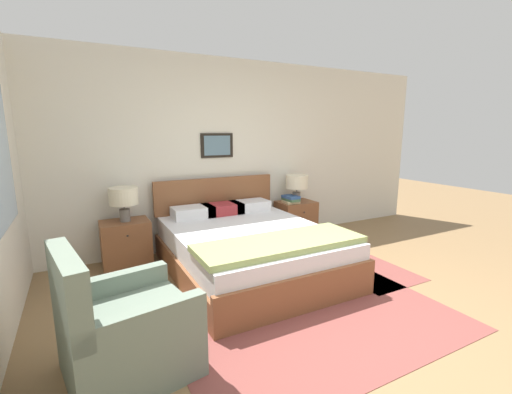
# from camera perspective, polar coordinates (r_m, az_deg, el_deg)

# --- Properties ---
(ground_plane) EXTENTS (16.00, 16.00, 0.00)m
(ground_plane) POSITION_cam_1_polar(r_m,az_deg,el_deg) (3.05, 16.85, -21.74)
(ground_plane) COLOR olive
(wall_back) EXTENTS (7.24, 0.09, 2.60)m
(wall_back) POSITION_cam_1_polar(r_m,az_deg,el_deg) (4.91, -5.40, 7.18)
(wall_back) COLOR silver
(wall_back) RESTS_ON ground_plane
(area_rug_main) EXTENTS (2.46, 1.87, 0.01)m
(area_rug_main) POSITION_cam_1_polar(r_m,az_deg,el_deg) (3.28, 8.95, -18.71)
(area_rug_main) COLOR brown
(area_rug_main) RESTS_ON ground_plane
(area_rug_bedside) EXTENTS (0.80, 1.32, 0.01)m
(area_rug_bedside) POSITION_cam_1_polar(r_m,az_deg,el_deg) (4.43, 17.01, -10.95)
(area_rug_bedside) COLOR brown
(area_rug_bedside) RESTS_ON ground_plane
(bed) EXTENTS (1.71, 2.15, 0.98)m
(bed) POSITION_cam_1_polar(r_m,az_deg,el_deg) (4.02, -1.24, -8.44)
(bed) COLOR brown
(bed) RESTS_ON ground_plane
(armchair) EXTENTS (0.90, 0.85, 0.93)m
(armchair) POSITION_cam_1_polar(r_m,az_deg,el_deg) (2.60, -21.24, -20.26)
(armchair) COLOR slate
(armchair) RESTS_ON ground_plane
(nightstand_near_window) EXTENTS (0.56, 0.44, 0.56)m
(nightstand_near_window) POSITION_cam_1_polar(r_m,az_deg,el_deg) (4.48, -20.84, -7.24)
(nightstand_near_window) COLOR brown
(nightstand_near_window) RESTS_ON ground_plane
(nightstand_by_door) EXTENTS (0.56, 0.44, 0.56)m
(nightstand_by_door) POSITION_cam_1_polar(r_m,az_deg,el_deg) (5.33, 6.64, -3.70)
(nightstand_by_door) COLOR brown
(nightstand_by_door) RESTS_ON ground_plane
(table_lamp_near_window) EXTENTS (0.33, 0.33, 0.41)m
(table_lamp_near_window) POSITION_cam_1_polar(r_m,az_deg,el_deg) (4.34, -21.21, -0.10)
(table_lamp_near_window) COLOR slate
(table_lamp_near_window) RESTS_ON nightstand_near_window
(table_lamp_by_door) EXTENTS (0.33, 0.33, 0.41)m
(table_lamp_by_door) POSITION_cam_1_polar(r_m,az_deg,el_deg) (5.21, 6.80, 2.33)
(table_lamp_by_door) COLOR slate
(table_lamp_by_door) RESTS_ON nightstand_by_door
(book_thick_bottom) EXTENTS (0.23, 0.24, 0.04)m
(book_thick_bottom) POSITION_cam_1_polar(r_m,az_deg,el_deg) (5.16, 5.81, -0.79)
(book_thick_bottom) COLOR beige
(book_thick_bottom) RESTS_ON nightstand_by_door
(book_hardcover_middle) EXTENTS (0.16, 0.28, 0.04)m
(book_hardcover_middle) POSITION_cam_1_polar(r_m,az_deg,el_deg) (5.15, 5.82, -0.40)
(book_hardcover_middle) COLOR #4C7551
(book_hardcover_middle) RESTS_ON book_thick_bottom
(book_novel_upper) EXTENTS (0.20, 0.26, 0.04)m
(book_novel_upper) POSITION_cam_1_polar(r_m,az_deg,el_deg) (5.14, 5.83, 0.02)
(book_novel_upper) COLOR #335693
(book_novel_upper) RESTS_ON book_hardcover_middle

